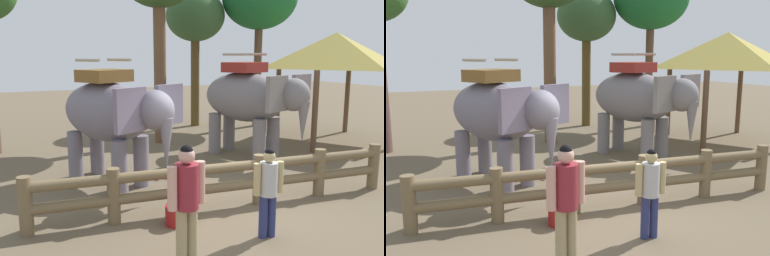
# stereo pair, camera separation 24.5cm
# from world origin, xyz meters

# --- Properties ---
(ground_plane) EXTENTS (60.00, 60.00, 0.00)m
(ground_plane) POSITION_xyz_m (0.00, 0.00, 0.00)
(ground_plane) COLOR brown
(log_fence) EXTENTS (7.69, 1.06, 1.05)m
(log_fence) POSITION_xyz_m (0.00, 0.28, 0.60)
(log_fence) COLOR brown
(log_fence) RESTS_ON ground
(elephant_near_left) EXTENTS (2.70, 3.53, 2.99)m
(elephant_near_left) POSITION_xyz_m (-1.62, 2.79, 1.68)
(elephant_near_left) COLOR slate
(elephant_near_left) RESTS_ON ground
(elephant_center) EXTENTS (2.57, 3.72, 3.12)m
(elephant_center) POSITION_xyz_m (2.77, 3.59, 1.75)
(elephant_center) COLOR slate
(elephant_center) RESTS_ON ground
(tourist_woman_in_black) EXTENTS (0.64, 0.41, 1.82)m
(tourist_woman_in_black) POSITION_xyz_m (-1.65, -1.39, 1.05)
(tourist_woman_in_black) COLOR tan
(tourist_woman_in_black) RESTS_ON ground
(tourist_man_in_blue) EXTENTS (0.55, 0.33, 1.55)m
(tourist_man_in_blue) POSITION_xyz_m (-0.04, -1.17, 0.90)
(tourist_man_in_blue) COLOR navy
(tourist_man_in_blue) RESTS_ON ground
(thatched_shelter) EXTENTS (4.82, 4.82, 3.83)m
(thatched_shelter) POSITION_xyz_m (6.74, 4.23, 3.18)
(thatched_shelter) COLOR brown
(thatched_shelter) RESTS_ON ground
(tree_back_center) EXTENTS (2.49, 2.49, 5.73)m
(tree_back_center) POSITION_xyz_m (3.76, 9.27, 4.56)
(tree_back_center) COLOR brown
(tree_back_center) RESTS_ON ground
(feed_bucket) EXTENTS (0.38, 0.38, 0.37)m
(feed_bucket) POSITION_xyz_m (-1.24, -0.04, 0.19)
(feed_bucket) COLOR maroon
(feed_bucket) RESTS_ON ground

